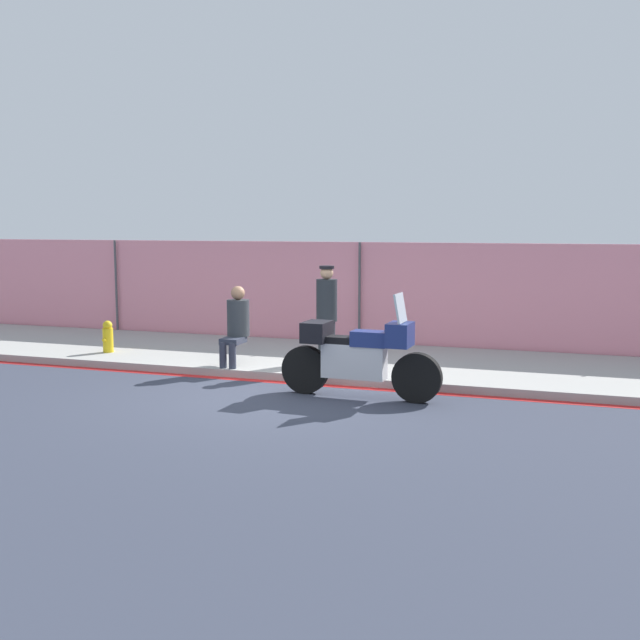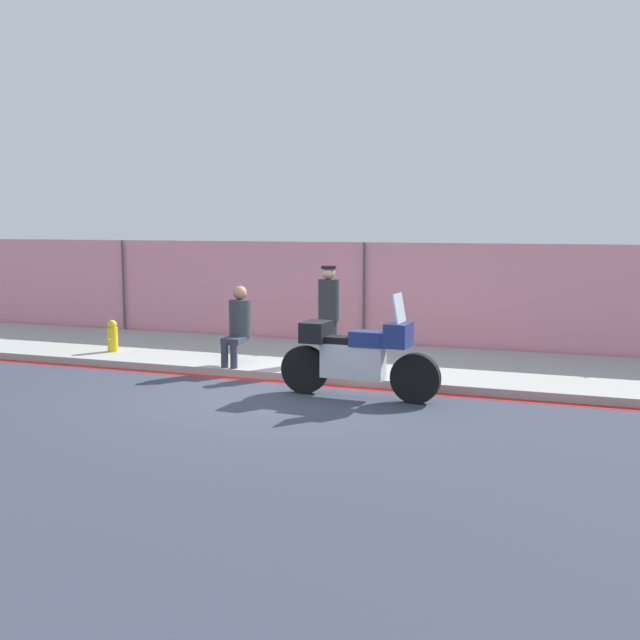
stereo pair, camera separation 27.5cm
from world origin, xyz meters
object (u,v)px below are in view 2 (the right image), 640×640
Objects in this scene: officer_standing at (329,313)px; person_seated_on_curb at (239,321)px; fire_hydrant at (112,336)px; motorcycle at (357,355)px.

officer_standing reaches higher than person_seated_on_curb.
officer_standing is 4.24m from fire_hydrant.
officer_standing is (-1.08, 1.86, 0.36)m from motorcycle.
motorcycle is 5.50m from fire_hydrant.
person_seated_on_curb is (-2.47, 1.19, 0.24)m from motorcycle.
officer_standing is 1.25× the size of person_seated_on_curb.
motorcycle is 1.44× the size of officer_standing.
motorcycle is at bearing -59.86° from officer_standing.
officer_standing is 1.55m from person_seated_on_curb.
motorcycle is 1.80× the size of person_seated_on_curb.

